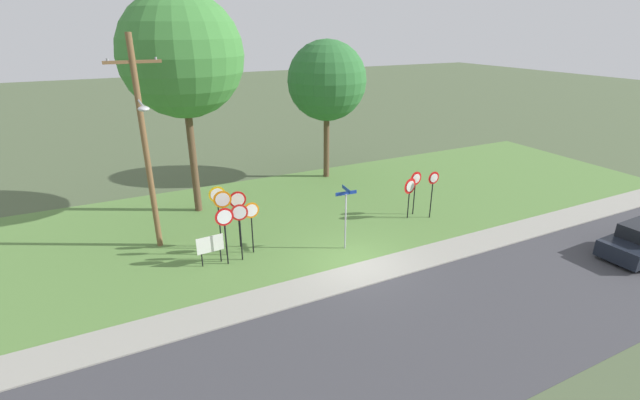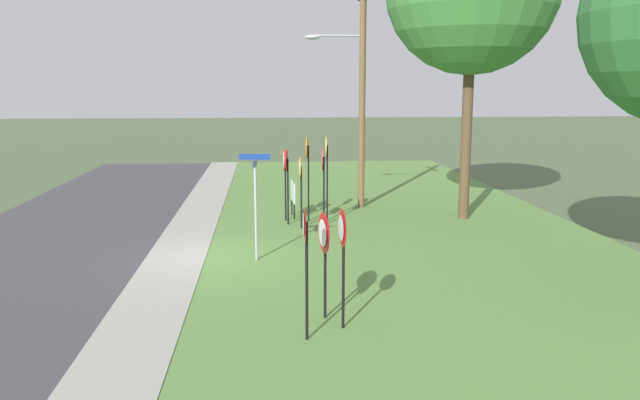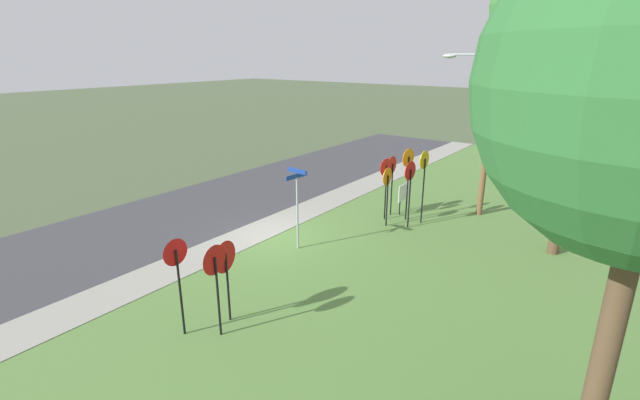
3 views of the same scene
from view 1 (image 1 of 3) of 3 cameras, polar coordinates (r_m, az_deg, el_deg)
ground_plane at (r=18.14m, az=4.68°, el=-8.37°), size 160.00×160.00×0.00m
road_asphalt at (r=14.96m, az=14.53°, el=-16.42°), size 44.00×6.40×0.01m
sidewalk_strip at (r=17.54m, az=6.04°, el=-9.44°), size 44.00×1.60×0.06m
grass_median at (r=22.91m, az=-3.01°, el=-1.57°), size 44.00×12.00×0.04m
stop_sign_near_left at (r=18.78m, az=-13.17°, el=-0.55°), size 0.70×0.11×2.89m
stop_sign_near_right at (r=18.20m, az=-12.52°, el=-1.16°), size 0.72×0.14×2.90m
stop_sign_far_left at (r=18.35m, az=-8.92°, el=-2.20°), size 0.68×0.09×2.32m
stop_sign_far_center at (r=17.60m, az=-12.31°, el=-3.05°), size 0.75×0.10×2.48m
stop_sign_far_right at (r=18.86m, az=-10.65°, el=-0.90°), size 0.73×0.12×2.60m
stop_sign_center_tall at (r=17.79m, az=-10.42°, el=-2.62°), size 0.69×0.15×2.50m
yield_sign_near_left at (r=22.22m, az=14.55°, el=2.04°), size 0.65×0.10×2.45m
yield_sign_near_right at (r=22.46m, az=12.38°, el=2.19°), size 0.72×0.12×2.31m
yield_sign_far_left at (r=21.96m, az=11.67°, el=1.40°), size 0.80×0.18×2.13m
street_name_post at (r=18.53m, az=3.37°, el=-1.66°), size 0.96×0.81×2.82m
utility_pole at (r=19.01m, az=-21.90°, el=7.20°), size 2.10×2.26×8.84m
notice_board at (r=18.18m, az=-14.12°, el=-5.80°), size 1.10×0.10×1.25m
oak_tree_left at (r=22.22m, az=-17.60°, el=17.50°), size 5.75×5.75×10.65m
oak_tree_right at (r=27.01m, az=0.89°, el=15.26°), size 4.74×4.74×8.38m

